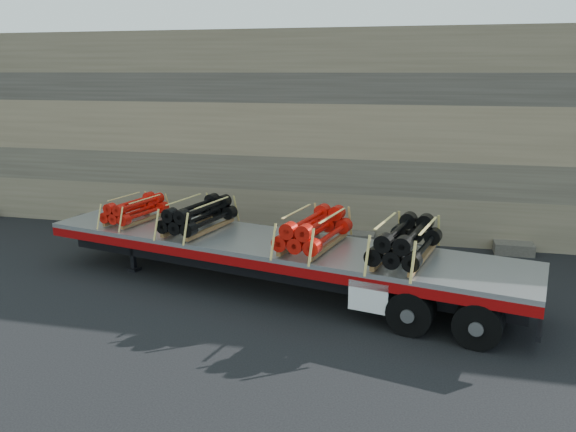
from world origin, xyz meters
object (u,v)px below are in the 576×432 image
(bundle_midfront, at_px, (199,216))
(bundle_midrear, at_px, (314,231))
(trailer, at_px, (272,265))
(bundle_rear, at_px, (406,242))
(bundle_front, at_px, (135,210))

(bundle_midfront, distance_m, bundle_midrear, 3.50)
(trailer, xyz_separation_m, bundle_rear, (3.44, -0.77, 1.10))
(bundle_midrear, bearing_deg, bundle_front, 180.00)
(trailer, bearing_deg, bundle_midrear, -0.00)
(bundle_midrear, xyz_separation_m, bundle_rear, (2.28, -0.51, 0.01))
(bundle_midfront, xyz_separation_m, bundle_rear, (5.70, -1.28, 0.03))
(bundle_midfront, bearing_deg, bundle_midrear, -0.00)
(bundle_midfront, bearing_deg, bundle_rear, 0.00)
(bundle_front, relative_size, bundle_midrear, 0.81)
(trailer, relative_size, bundle_midfront, 5.78)
(bundle_rear, bearing_deg, bundle_midrear, -180.00)
(trailer, height_order, bundle_front, bundle_front)
(bundle_front, height_order, bundle_midrear, bundle_midrear)
(bundle_midfront, xyz_separation_m, bundle_midrear, (3.42, -0.77, 0.02))
(bundle_midfront, bearing_deg, bundle_front, -180.00)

